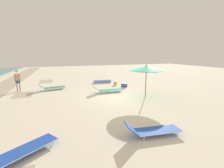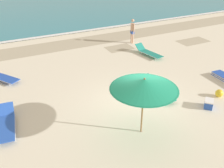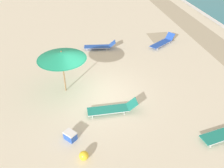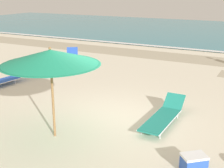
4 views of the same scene
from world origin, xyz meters
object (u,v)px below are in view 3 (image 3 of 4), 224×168
at_px(beach_ball, 84,156).
at_px(sun_lounger_near_water_left, 100,46).
at_px(sun_lounger_beside_umbrella, 163,42).
at_px(beach_umbrella, 62,56).
at_px(sun_lounger_near_water_right, 113,109).
at_px(cooler_box, 70,136).

bearing_deg(beach_ball, sun_lounger_near_water_left, 167.51).
distance_m(sun_lounger_beside_umbrella, beach_ball, 11.10).
xyz_separation_m(beach_umbrella, sun_lounger_near_water_right, (2.19, 2.08, -1.85)).
distance_m(sun_lounger_near_water_left, sun_lounger_near_water_right, 6.75).
bearing_deg(sun_lounger_beside_umbrella, beach_umbrella, -92.23).
xyz_separation_m(sun_lounger_near_water_left, cooler_box, (8.08, -2.48, -0.03)).
distance_m(beach_umbrella, sun_lounger_beside_umbrella, 8.43).
relative_size(beach_umbrella, beach_ball, 6.61).
xyz_separation_m(sun_lounger_beside_umbrella, sun_lounger_near_water_left, (-0.20, -4.47, -0.00)).
bearing_deg(beach_ball, beach_umbrella, -173.99).
relative_size(sun_lounger_near_water_right, beach_ball, 6.38).
bearing_deg(sun_lounger_near_water_left, beach_ball, -4.97).
height_order(beach_umbrella, sun_lounger_near_water_left, beach_umbrella).
distance_m(sun_lounger_near_water_right, cooler_box, 2.44).
bearing_deg(beach_umbrella, beach_ball, 6.01).
distance_m(sun_lounger_near_water_left, cooler_box, 8.45).
distance_m(beach_umbrella, beach_ball, 5.05).
height_order(sun_lounger_beside_umbrella, sun_lounger_near_water_right, sun_lounger_beside_umbrella).
height_order(sun_lounger_near_water_right, cooler_box, sun_lounger_near_water_right).
height_order(sun_lounger_near_water_right, beach_ball, sun_lounger_near_water_right).
bearing_deg(sun_lounger_near_water_right, beach_umbrella, -135.73).
xyz_separation_m(beach_umbrella, sun_lounger_near_water_left, (-4.54, 2.53, -1.84)).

